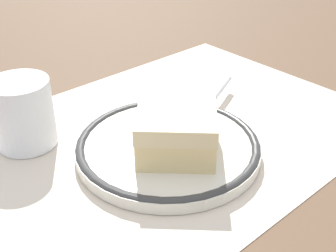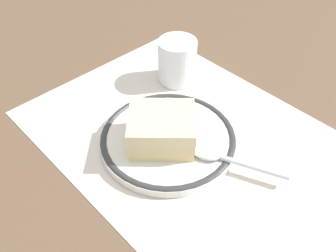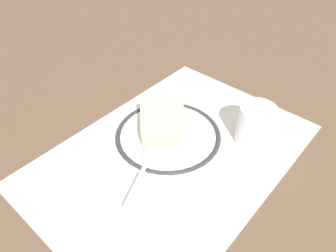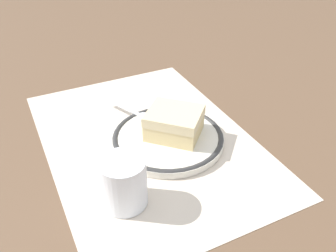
{
  "view_description": "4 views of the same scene",
  "coord_description": "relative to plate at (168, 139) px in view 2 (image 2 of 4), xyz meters",
  "views": [
    {
      "loc": [
        -0.27,
        -0.31,
        0.26
      ],
      "look_at": [
        -0.02,
        -0.03,
        0.03
      ],
      "focal_mm": 47.64,
      "sensor_mm": 36.0,
      "label": 1
    },
    {
      "loc": [
        0.24,
        -0.27,
        0.37
      ],
      "look_at": [
        -0.02,
        -0.03,
        0.03
      ],
      "focal_mm": 39.27,
      "sensor_mm": 36.0,
      "label": 2
    },
    {
      "loc": [
        0.29,
        0.24,
        0.39
      ],
      "look_at": [
        -0.02,
        -0.03,
        0.03
      ],
      "focal_mm": 33.86,
      "sensor_mm": 36.0,
      "label": 3
    },
    {
      "loc": [
        -0.46,
        0.19,
        0.37
      ],
      "look_at": [
        -0.02,
        -0.03,
        0.03
      ],
      "focal_mm": 39.03,
      "sensor_mm": 36.0,
      "label": 4
    }
  ],
  "objects": [
    {
      "name": "cup",
      "position": [
        -0.1,
        0.11,
        0.02
      ],
      "size": [
        0.06,
        0.06,
        0.07
      ],
      "color": "white",
      "rests_on": "placemat"
    },
    {
      "name": "spoon",
      "position": [
        0.08,
        0.02,
        0.01
      ],
      "size": [
        0.12,
        0.07,
        0.01
      ],
      "color": "silver",
      "rests_on": "plate"
    },
    {
      "name": "cake_slice",
      "position": [
        0.0,
        -0.01,
        0.03
      ],
      "size": [
        0.11,
        0.11,
        0.04
      ],
      "color": "beige",
      "rests_on": "plate"
    },
    {
      "name": "plate",
      "position": [
        0.0,
        0.0,
        0.0
      ],
      "size": [
        0.19,
        0.19,
        0.01
      ],
      "color": "silver",
      "rests_on": "placemat"
    },
    {
      "name": "napkin",
      "position": [
        0.16,
        -0.04,
        -0.01
      ],
      "size": [
        0.17,
        0.16,
        0.0
      ],
      "primitive_type": "cube",
      "rotation": [
        0.0,
        0.0,
        3.8
      ],
      "color": "white",
      "rests_on": "placemat"
    },
    {
      "name": "ground_plane",
      "position": [
        0.02,
        0.03,
        -0.01
      ],
      "size": [
        2.4,
        2.4,
        0.0
      ],
      "primitive_type": "plane",
      "color": "brown"
    },
    {
      "name": "placemat",
      "position": [
        0.02,
        0.03,
        -0.01
      ],
      "size": [
        0.47,
        0.33,
        0.0
      ],
      "primitive_type": "cube",
      "color": "beige",
      "rests_on": "ground_plane"
    }
  ]
}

